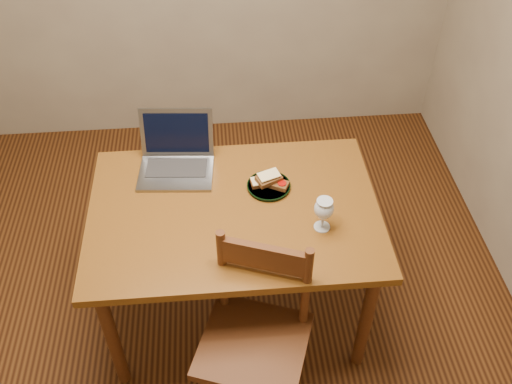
{
  "coord_description": "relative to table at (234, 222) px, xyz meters",
  "views": [
    {
      "loc": [
        0.05,
        -1.81,
        2.56
      ],
      "look_at": [
        0.21,
        0.02,
        0.8
      ],
      "focal_mm": 40.0,
      "sensor_mm": 36.0,
      "label": 1
    }
  ],
  "objects": [
    {
      "name": "floor",
      "position": [
        -0.11,
        0.02,
        -0.66
      ],
      "size": [
        3.2,
        3.2,
        0.02
      ],
      "primitive_type": "cube",
      "color": "black",
      "rests_on": "ground"
    },
    {
      "name": "laptop",
      "position": [
        -0.26,
        0.32,
        0.15
      ],
      "size": [
        0.37,
        0.35,
        0.25
      ],
      "rotation": [
        0.0,
        0.0,
        -0.08
      ],
      "color": "slate",
      "rests_on": "table"
    },
    {
      "name": "milk_glass",
      "position": [
        0.37,
        -0.14,
        0.17
      ],
      "size": [
        0.08,
        0.08,
        0.16
      ],
      "primitive_type": null,
      "color": "white",
      "rests_on": "table"
    },
    {
      "name": "sandwich_cheese",
      "position": [
        0.14,
        0.13,
        0.12
      ],
      "size": [
        0.1,
        0.07,
        0.03
      ],
      "primitive_type": null,
      "rotation": [
        0.0,
        0.0,
        0.14
      ],
      "color": "#381E0C",
      "rests_on": "plate"
    },
    {
      "name": "sandwich_tomato",
      "position": [
        0.21,
        0.12,
        0.12
      ],
      "size": [
        0.12,
        0.1,
        0.03
      ],
      "primitive_type": null,
      "rotation": [
        0.0,
        0.0,
        -0.48
      ],
      "color": "#381E0C",
      "rests_on": "plate"
    },
    {
      "name": "plate",
      "position": [
        0.17,
        0.12,
        0.09
      ],
      "size": [
        0.2,
        0.2,
        0.02
      ],
      "primitive_type": "cylinder",
      "color": "black",
      "rests_on": "table"
    },
    {
      "name": "table",
      "position": [
        0.0,
        0.0,
        0.0
      ],
      "size": [
        1.3,
        0.9,
        0.74
      ],
      "color": "#512B0D",
      "rests_on": "floor"
    },
    {
      "name": "sandwich_top",
      "position": [
        0.17,
        0.13,
        0.14
      ],
      "size": [
        0.13,
        0.11,
        0.04
      ],
      "primitive_type": null,
      "rotation": [
        0.0,
        0.0,
        0.44
      ],
      "color": "#381E0C",
      "rests_on": "plate"
    },
    {
      "name": "chair",
      "position": [
        0.05,
        -0.49,
        -0.15
      ],
      "size": [
        0.55,
        0.54,
        0.47
      ],
      "rotation": [
        0.0,
        0.0,
        -0.34
      ],
      "color": "#45210E",
      "rests_on": "floor"
    }
  ]
}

